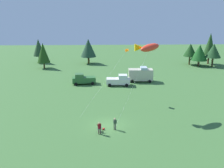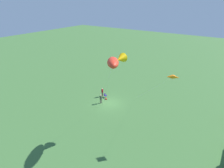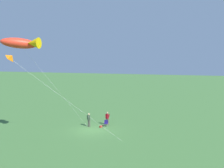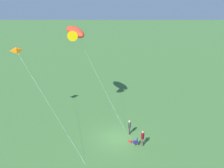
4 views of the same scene
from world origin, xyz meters
name	(u,v)px [view 2 (image 2 of 4)]	position (x,y,z in m)	size (l,w,h in m)	color
ground_plane	(110,103)	(0.00, 0.00, 0.00)	(160.00, 160.00, 0.00)	#3D6A33
person_kite_flyer	(101,98)	(0.88, -1.36, 1.02)	(0.51, 0.44, 1.74)	#534848
folding_chair	(105,95)	(-1.24, -1.94, 0.49)	(0.51, 0.51, 0.82)	navy
person_spectator	(102,92)	(-1.24, -2.60, 1.02)	(0.58, 0.39, 1.74)	brown
backpack_on_grass	(106,99)	(-0.70, -1.36, 0.11)	(0.32, 0.22, 0.22)	red
kite_large_fish	(115,61)	(6.01, 4.89, 10.43)	(7.45, 7.60, 11.15)	red
kite_delta_orange	(172,76)	(3.20, 10.86, 9.02)	(8.05, 8.43, 9.40)	orange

